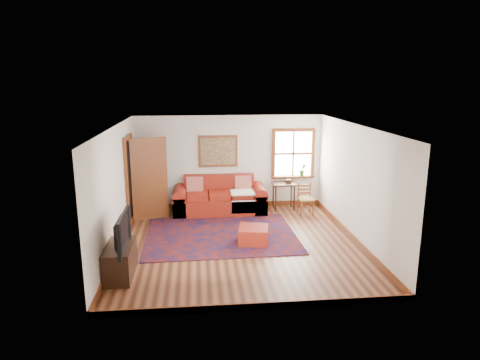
{
  "coord_description": "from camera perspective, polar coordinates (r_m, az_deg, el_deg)",
  "views": [
    {
      "loc": [
        -0.85,
        -8.55,
        3.4
      ],
      "look_at": [
        0.08,
        0.6,
        1.25
      ],
      "focal_mm": 32.0,
      "sensor_mm": 36.0,
      "label": 1
    }
  ],
  "objects": [
    {
      "name": "window",
      "position": [
        11.74,
        7.26,
        2.84
      ],
      "size": [
        1.18,
        0.2,
        1.38
      ],
      "color": "white",
      "rests_on": "ground"
    },
    {
      "name": "candle_hurricane",
      "position": [
        8.16,
        -15.11,
        -7.0
      ],
      "size": [
        0.12,
        0.12,
        0.18
      ],
      "color": "silver",
      "rests_on": "media_cabinet"
    },
    {
      "name": "media_cabinet",
      "position": [
        7.99,
        -15.71,
        -10.33
      ],
      "size": [
        0.46,
        1.03,
        0.56
      ],
      "primitive_type": "cube",
      "color": "black",
      "rests_on": "ground"
    },
    {
      "name": "framed_artwork",
      "position": [
        11.43,
        -2.97,
        3.85
      ],
      "size": [
        1.05,
        0.07,
        0.85
      ],
      "color": "brown",
      "rests_on": "ground"
    },
    {
      "name": "red_ottoman",
      "position": [
        9.2,
        1.79,
        -7.35
      ],
      "size": [
        0.72,
        0.72,
        0.35
      ],
      "primitive_type": "cube",
      "rotation": [
        0.0,
        0.0,
        -0.18
      ],
      "color": "maroon",
      "rests_on": "ground"
    },
    {
      "name": "ladder_back_chair",
      "position": [
        11.22,
        8.69,
        -2.3
      ],
      "size": [
        0.39,
        0.37,
        0.81
      ],
      "color": "tan",
      "rests_on": "ground"
    },
    {
      "name": "room_envelope",
      "position": [
        8.78,
        -0.13,
        1.69
      ],
      "size": [
        5.04,
        5.54,
        2.52
      ],
      "color": "silver",
      "rests_on": "ground"
    },
    {
      "name": "persian_rug",
      "position": [
        9.68,
        -2.56,
        -7.33
      ],
      "size": [
        3.39,
        2.74,
        0.02
      ],
      "primitive_type": "cube",
      "rotation": [
        0.0,
        0.0,
        0.02
      ],
      "color": "#56130C",
      "rests_on": "ground"
    },
    {
      "name": "red_leather_sofa",
      "position": [
        11.28,
        -2.72,
        -2.72
      ],
      "size": [
        2.4,
        0.99,
        0.94
      ],
      "color": "maroon",
      "rests_on": "ground"
    },
    {
      "name": "doorway",
      "position": [
        10.68,
        -12.95,
        0.23
      ],
      "size": [
        0.89,
        1.08,
        2.14
      ],
      "color": "black",
      "rests_on": "ground"
    },
    {
      "name": "television",
      "position": [
        7.62,
        -16.04,
        -6.66
      ],
      "size": [
        0.14,
        1.1,
        0.64
      ],
      "primitive_type": "imported",
      "rotation": [
        0.0,
        0.0,
        1.57
      ],
      "color": "black",
      "rests_on": "media_cabinet"
    },
    {
      "name": "side_table",
      "position": [
        11.48,
        5.86,
        -1.03
      ],
      "size": [
        0.6,
        0.45,
        0.72
      ],
      "color": "black",
      "rests_on": "ground"
    },
    {
      "name": "ground",
      "position": [
        9.24,
        -0.12,
        -8.42
      ],
      "size": [
        5.5,
        5.5,
        0.0
      ],
      "primitive_type": "plane",
      "color": "#3F1D11",
      "rests_on": "ground"
    }
  ]
}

